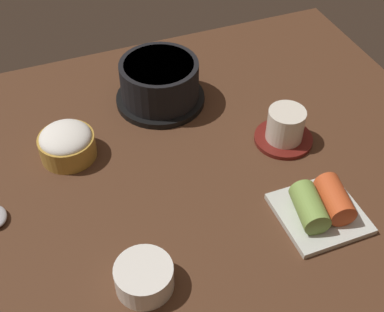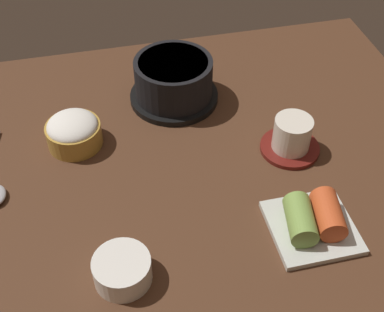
# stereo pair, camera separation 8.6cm
# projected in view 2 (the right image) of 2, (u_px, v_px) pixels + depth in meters

# --- Properties ---
(dining_table) EXTENTS (1.00, 0.76, 0.02)m
(dining_table) POSITION_uv_depth(u_px,v_px,m) (178.00, 166.00, 0.90)
(dining_table) COLOR #4C2D1C
(dining_table) RESTS_ON ground
(stone_pot) EXTENTS (0.17, 0.17, 0.09)m
(stone_pot) POSITION_uv_depth(u_px,v_px,m) (174.00, 80.00, 0.99)
(stone_pot) COLOR black
(stone_pot) RESTS_ON dining_table
(rice_bowl) EXTENTS (0.10, 0.10, 0.06)m
(rice_bowl) POSITION_uv_depth(u_px,v_px,m) (73.00, 131.00, 0.91)
(rice_bowl) COLOR #B78C38
(rice_bowl) RESTS_ON dining_table
(tea_cup_with_saucer) EXTENTS (0.10, 0.10, 0.07)m
(tea_cup_with_saucer) POSITION_uv_depth(u_px,v_px,m) (292.00, 137.00, 0.90)
(tea_cup_with_saucer) COLOR maroon
(tea_cup_with_saucer) RESTS_ON dining_table
(kimchi_plate) EXTENTS (0.13, 0.13, 0.05)m
(kimchi_plate) POSITION_uv_depth(u_px,v_px,m) (313.00, 221.00, 0.78)
(kimchi_plate) COLOR silver
(kimchi_plate) RESTS_ON dining_table
(side_bowl_near) EXTENTS (0.08, 0.08, 0.04)m
(side_bowl_near) POSITION_uv_depth(u_px,v_px,m) (122.00, 269.00, 0.72)
(side_bowl_near) COLOR white
(side_bowl_near) RESTS_ON dining_table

